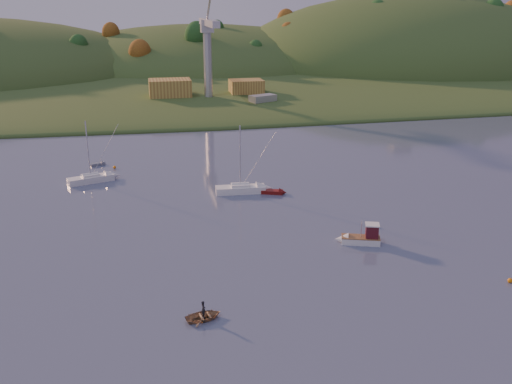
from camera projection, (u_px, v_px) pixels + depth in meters
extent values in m
cube|color=#2B431A|center=(174.00, 64.00, 254.79)|extent=(620.00, 220.00, 1.50)
ellipsoid|color=#2B431A|center=(187.00, 84.00, 194.47)|extent=(640.00, 150.00, 7.00)
ellipsoid|color=#2B431A|center=(201.00, 69.00, 238.14)|extent=(140.00, 120.00, 36.00)
ellipsoid|color=#2B431A|center=(406.00, 68.00, 240.48)|extent=(150.00, 130.00, 60.00)
cube|color=slate|center=(219.00, 101.00, 155.13)|extent=(42.00, 16.00, 2.40)
cube|color=olive|center=(170.00, 88.00, 152.42)|extent=(11.00, 8.00, 4.80)
cube|color=olive|center=(246.00, 87.00, 157.50)|extent=(9.00, 7.00, 4.00)
cylinder|color=#B7B7BC|center=(208.00, 64.00, 149.44)|extent=(2.20, 2.20, 18.00)
cube|color=#B7B7BC|center=(207.00, 26.00, 146.41)|extent=(3.20, 3.20, 3.20)
cube|color=#B7B7BC|center=(211.00, 23.00, 137.74)|extent=(1.80, 18.00, 1.60)
cube|color=#B7B7BC|center=(205.00, 21.00, 150.73)|extent=(1.80, 10.00, 1.60)
cube|color=white|center=(361.00, 240.00, 67.04)|extent=(4.74, 2.95, 0.80)
cone|color=white|center=(341.00, 239.00, 67.29)|extent=(1.99, 2.02, 1.61)
cube|color=brown|center=(361.00, 237.00, 66.90)|extent=(4.76, 2.99, 0.11)
cube|color=#4A111A|center=(372.00, 231.00, 66.51)|extent=(1.78, 1.72, 1.61)
cube|color=white|center=(372.00, 225.00, 66.24)|extent=(2.01, 1.95, 0.13)
cylinder|color=silver|center=(361.00, 229.00, 66.57)|extent=(0.10, 0.10, 2.14)
cube|color=white|center=(91.00, 179.00, 89.61)|extent=(7.35, 4.35, 0.97)
cube|color=white|center=(90.00, 176.00, 89.44)|extent=(3.02, 2.38, 0.62)
cylinder|color=silver|center=(88.00, 149.00, 88.05)|extent=(0.18, 0.18, 8.81)
cylinder|color=silver|center=(90.00, 174.00, 89.36)|extent=(2.70, 1.06, 0.12)
cylinder|color=white|center=(90.00, 174.00, 89.33)|extent=(2.44, 1.17, 0.36)
cube|color=white|center=(240.00, 190.00, 84.68)|extent=(7.45, 2.58, 1.01)
cube|color=white|center=(240.00, 186.00, 84.50)|extent=(2.83, 1.79, 0.64)
cylinder|color=silver|center=(240.00, 156.00, 83.05)|extent=(0.18, 0.18, 9.18)
cylinder|color=silver|center=(240.00, 184.00, 84.42)|extent=(2.94, 0.27, 0.12)
cylinder|color=white|center=(240.00, 184.00, 84.39)|extent=(2.59, 0.49, 0.36)
imported|color=#A27F59|center=(204.00, 316.00, 51.08)|extent=(3.73, 3.03, 0.68)
imported|color=black|center=(203.00, 312.00, 50.93)|extent=(0.51, 0.65, 1.60)
cube|color=#630F0E|center=(272.00, 192.00, 84.42)|extent=(3.40, 2.29, 0.53)
cone|color=#630F0E|center=(283.00, 192.00, 84.19)|extent=(1.48, 1.57, 1.26)
cube|color=slate|center=(97.00, 164.00, 98.83)|extent=(2.57, 1.83, 0.42)
cone|color=slate|center=(104.00, 163.00, 99.44)|extent=(1.15, 1.27, 1.04)
cube|color=slate|center=(263.00, 107.00, 147.69)|extent=(16.66, 11.29, 2.02)
cube|color=#B7B7BC|center=(263.00, 100.00, 147.16)|extent=(7.52, 5.72, 2.69)
sphere|color=orange|center=(510.00, 281.00, 57.73)|extent=(0.50, 0.50, 0.50)
sphere|color=orange|center=(373.00, 225.00, 72.16)|extent=(0.50, 0.50, 0.50)
sphere|color=orange|center=(114.00, 167.00, 96.93)|extent=(0.50, 0.50, 0.50)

